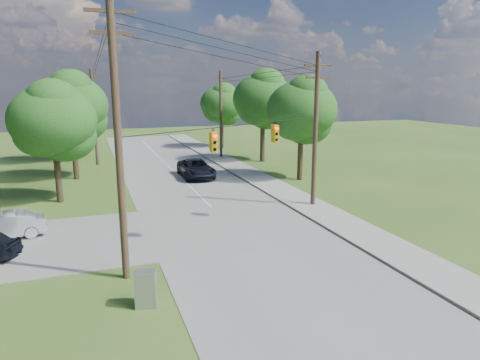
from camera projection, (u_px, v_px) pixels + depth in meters
name	position (u px, v px, depth m)	size (l,w,h in m)	color
ground	(228.00, 267.00, 20.00)	(140.00, 140.00, 0.00)	#37541C
main_road	(234.00, 229.00, 25.25)	(10.00, 100.00, 0.03)	gray
sidewalk_east	(333.00, 217.00, 27.44)	(2.60, 100.00, 0.12)	gray
pole_sw	(118.00, 137.00, 17.52)	(2.00, 0.32, 12.00)	#4E3928
pole_ne	(316.00, 128.00, 29.10)	(2.00, 0.32, 10.50)	#4E3928
pole_north_e	(221.00, 114.00, 49.42)	(2.00, 0.32, 10.00)	#4E3928
pole_north_w	(94.00, 117.00, 44.86)	(2.00, 0.32, 10.00)	#4E3928
power_lines	(196.00, 73.00, 29.15)	(13.93, 29.62, 4.93)	black
traffic_signals	(247.00, 137.00, 23.73)	(4.91, 3.27, 1.05)	#E1A50D
tree_w_near	(53.00, 120.00, 29.91)	(6.00, 6.00, 8.40)	#423221
tree_w_mid	(71.00, 106.00, 37.45)	(6.40, 6.40, 9.22)	#423221
tree_w_far	(54.00, 105.00, 46.07)	(6.00, 6.00, 8.73)	#423221
tree_e_near	(302.00, 110.00, 37.31)	(6.20, 6.20, 8.81)	#423221
tree_e_mid	(263.00, 99.00, 46.53)	(6.60, 6.60, 9.64)	#423221
tree_e_far	(222.00, 104.00, 57.46)	(5.80, 5.80, 8.32)	#423221
car_cross_silver	(3.00, 227.00, 23.35)	(1.52, 4.36, 1.44)	silver
car_main_north	(196.00, 168.00, 39.37)	(2.71, 5.87, 1.63)	black
control_cabinet	(146.00, 289.00, 16.25)	(0.79, 0.57, 1.44)	#979A9D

